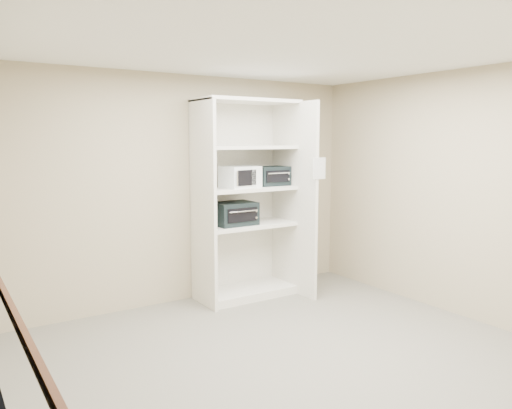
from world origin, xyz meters
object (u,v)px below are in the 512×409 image
microwave (240,177)px  toaster_oven_lower (234,213)px  toaster_oven_upper (271,176)px  shelving_unit (249,206)px

microwave → toaster_oven_lower: (-0.08, 0.01, -0.44)m
toaster_oven_upper → toaster_oven_lower: toaster_oven_upper is taller
toaster_oven_upper → toaster_oven_lower: (-0.54, -0.01, -0.43)m
shelving_unit → toaster_oven_upper: shelving_unit is taller
shelving_unit → toaster_oven_upper: bearing=0.1°
microwave → toaster_oven_lower: size_ratio=0.86×
toaster_oven_upper → toaster_oven_lower: 0.69m
shelving_unit → microwave: shelving_unit is taller
microwave → toaster_oven_upper: bearing=-4.6°
shelving_unit → toaster_oven_upper: 0.48m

